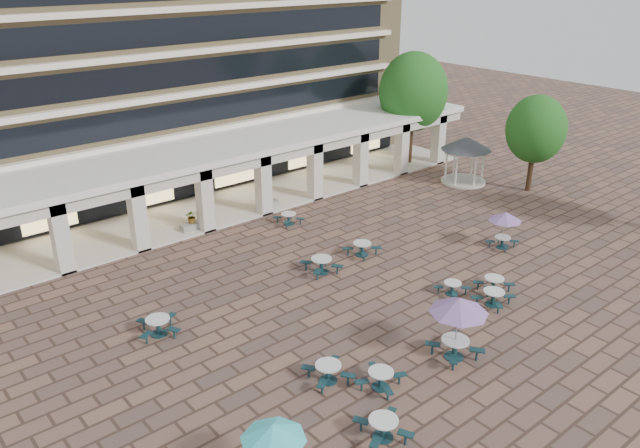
# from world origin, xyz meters

# --- Properties ---
(ground) EXTENTS (120.00, 120.00, 0.00)m
(ground) POSITION_xyz_m (0.00, 0.00, 0.00)
(ground) COLOR brown
(ground) RESTS_ON ground
(retail_arcade) EXTENTS (42.00, 6.60, 4.40)m
(retail_arcade) POSITION_xyz_m (0.00, 14.80, 3.00)
(retail_arcade) COLOR white
(retail_arcade) RESTS_ON ground
(picnic_table_0) EXTENTS (2.08, 2.08, 0.78)m
(picnic_table_0) POSITION_xyz_m (-6.52, -6.97, 0.46)
(picnic_table_0) COLOR #122F36
(picnic_table_0) RESTS_ON ground
(picnic_table_1) EXTENTS (1.97, 1.97, 0.77)m
(picnic_table_1) POSITION_xyz_m (-5.94, -3.39, 0.46)
(picnic_table_1) COLOR #122F36
(picnic_table_1) RESTS_ON ground
(picnic_table_2) EXTENTS (1.85, 1.85, 0.75)m
(picnic_table_2) POSITION_xyz_m (3.82, -4.00, 0.45)
(picnic_table_2) COLOR #122F36
(picnic_table_2) RESTS_ON ground
(picnic_table_3) EXTENTS (1.68, 1.68, 0.72)m
(picnic_table_3) POSITION_xyz_m (4.98, -3.18, 0.43)
(picnic_table_3) COLOR #122F36
(picnic_table_3) RESTS_ON ground
(picnic_table_4) EXTENTS (2.06, 2.06, 2.38)m
(picnic_table_4) POSITION_xyz_m (-10.60, -6.30, 2.02)
(picnic_table_4) COLOR #122F36
(picnic_table_4) RESTS_ON ground
(picnic_table_5) EXTENTS (2.01, 2.01, 0.74)m
(picnic_table_5) POSITION_xyz_m (-4.66, -4.98, 0.44)
(picnic_table_5) COLOR #122F36
(picnic_table_5) RESTS_ON ground
(picnic_table_6) EXTENTS (2.41, 2.41, 2.79)m
(picnic_table_6) POSITION_xyz_m (-0.93, -5.53, 2.37)
(picnic_table_6) COLOR #122F36
(picnic_table_6) RESTS_ON ground
(picnic_table_7) EXTENTS (1.47, 1.47, 0.64)m
(picnic_table_7) POSITION_xyz_m (3.15, -2.09, 0.38)
(picnic_table_7) COLOR #122F36
(picnic_table_7) RESTS_ON ground
(picnic_table_8) EXTENTS (2.13, 2.13, 0.80)m
(picnic_table_8) POSITION_xyz_m (-9.52, 3.84, 0.48)
(picnic_table_8) COLOR #122F36
(picnic_table_8) RESTS_ON ground
(picnic_table_9) EXTENTS (2.04, 2.04, 0.82)m
(picnic_table_9) POSITION_xyz_m (-0.30, 3.77, 0.49)
(picnic_table_9) COLOR #122F36
(picnic_table_9) RESTS_ON ground
(picnic_table_10) EXTENTS (1.88, 1.88, 0.76)m
(picnic_table_10) POSITION_xyz_m (2.74, 3.90, 0.45)
(picnic_table_10) COLOR #122F36
(picnic_table_10) RESTS_ON ground
(picnic_table_11) EXTENTS (1.87, 1.87, 2.15)m
(picnic_table_11) POSITION_xyz_m (9.53, -0.48, 1.83)
(picnic_table_11) COLOR #122F36
(picnic_table_11) RESTS_ON ground
(picnic_table_13) EXTENTS (1.63, 1.63, 0.70)m
(picnic_table_13) POSITION_xyz_m (2.27, 10.00, 0.42)
(picnic_table_13) COLOR #122F36
(picnic_table_13) RESTS_ON ground
(gazebo) EXTENTS (3.63, 3.63, 3.38)m
(gazebo) POSITION_xyz_m (16.84, 8.04, 2.55)
(gazebo) COLOR beige
(gazebo) RESTS_ON ground
(tree_east_a) EXTENTS (4.07, 4.07, 6.78)m
(tree_east_a) POSITION_xyz_m (18.94, 3.99, 4.42)
(tree_east_a) COLOR #3A2817
(tree_east_a) RESTS_ON ground
(tree_east_c) EXTENTS (5.26, 5.26, 8.77)m
(tree_east_c) POSITION_xyz_m (17.11, 13.63, 5.73)
(tree_east_c) COLOR #3A2817
(tree_east_c) RESTS_ON ground
(planter_left) EXTENTS (1.50, 0.92, 1.35)m
(planter_left) POSITION_xyz_m (-2.79, 12.90, 0.58)
(planter_left) COLOR gray
(planter_left) RESTS_ON ground
(planter_right) EXTENTS (1.50, 0.76, 1.22)m
(planter_right) POSITION_xyz_m (2.73, 12.90, 0.48)
(planter_right) COLOR gray
(planter_right) RESTS_ON ground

